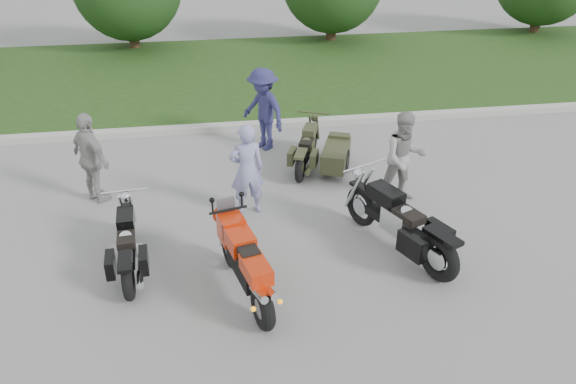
{
  "coord_description": "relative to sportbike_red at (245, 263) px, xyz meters",
  "views": [
    {
      "loc": [
        -0.62,
        -6.68,
        5.4
      ],
      "look_at": [
        0.59,
        1.35,
        0.8
      ],
      "focal_mm": 35.0,
      "sensor_mm": 36.0,
      "label": 1
    }
  ],
  "objects": [
    {
      "name": "person_back",
      "position": [
        -2.55,
        3.21,
        0.28
      ],
      "size": [
        1.0,
        1.05,
        1.75
      ],
      "primitive_type": "imported",
      "rotation": [
        0.0,
        0.0,
        2.29
      ],
      "color": "#979592",
      "rests_on": "ground"
    },
    {
      "name": "grass_strip",
      "position": [
        0.26,
        10.36,
        -0.52
      ],
      "size": [
        60.0,
        8.0,
        0.14
      ],
      "primitive_type": "cube",
      "color": "#35541C",
      "rests_on": "ground"
    },
    {
      "name": "cruiser_right",
      "position": [
        2.58,
        0.71,
        -0.09
      ],
      "size": [
        1.23,
        2.42,
        0.99
      ],
      "rotation": [
        0.0,
        0.0,
        0.42
      ],
      "color": "black",
      "rests_on": "ground"
    },
    {
      "name": "person_grey",
      "position": [
        3.13,
        2.38,
        0.28
      ],
      "size": [
        0.88,
        0.7,
        1.76
      ],
      "primitive_type": "imported",
      "rotation": [
        0.0,
        0.0,
        0.05
      ],
      "color": "gray",
      "rests_on": "ground"
    },
    {
      "name": "curb",
      "position": [
        0.26,
        6.21,
        -0.52
      ],
      "size": [
        60.0,
        0.3,
        0.15
      ],
      "primitive_type": "cube",
      "color": "#A9A69F",
      "rests_on": "ground"
    },
    {
      "name": "person_stripe",
      "position": [
        0.24,
        2.36,
        0.26
      ],
      "size": [
        0.68,
        0.5,
        1.72
      ],
      "primitive_type": "imported",
      "rotation": [
        0.0,
        0.0,
        3.29
      ],
      "color": "#898BBA",
      "rests_on": "ground"
    },
    {
      "name": "sportbike_red",
      "position": [
        0.0,
        0.0,
        0.0
      ],
      "size": [
        0.73,
        2.1,
        1.01
      ],
      "rotation": [
        0.0,
        0.0,
        0.24
      ],
      "color": "black",
      "rests_on": "ground"
    },
    {
      "name": "person_denim",
      "position": [
        0.83,
        5.07,
        0.33
      ],
      "size": [
        1.25,
        1.37,
        1.85
      ],
      "primitive_type": "imported",
      "rotation": [
        0.0,
        0.0,
        -0.95
      ],
      "color": "navy",
      "rests_on": "ground"
    },
    {
      "name": "cruiser_left",
      "position": [
        -1.73,
        0.88,
        -0.18
      ],
      "size": [
        0.45,
        2.12,
        0.82
      ],
      "rotation": [
        0.0,
        0.0,
        0.08
      ],
      "color": "black",
      "rests_on": "ground"
    },
    {
      "name": "ground",
      "position": [
        0.26,
        0.21,
        -0.59
      ],
      "size": [
        80.0,
        80.0,
        0.0
      ],
      "primitive_type": "plane",
      "color": "gray",
      "rests_on": "ground"
    },
    {
      "name": "cruiser_sidecar",
      "position": [
        1.94,
        3.83,
        -0.23
      ],
      "size": [
        1.41,
        1.95,
        0.78
      ],
      "rotation": [
        0.0,
        0.0,
        -0.37
      ],
      "color": "black",
      "rests_on": "ground"
    }
  ]
}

